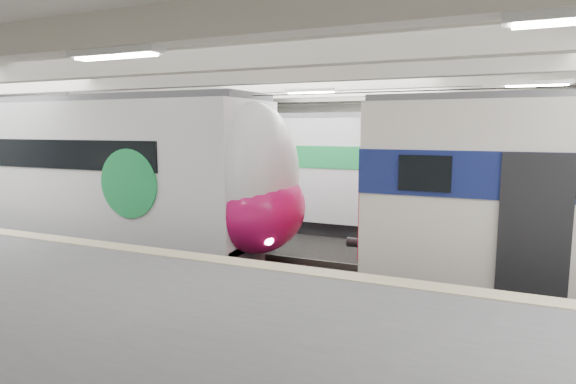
% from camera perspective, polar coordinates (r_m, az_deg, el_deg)
% --- Properties ---
extents(station_hall, '(36.00, 24.00, 5.75)m').
position_cam_1_polar(station_hall, '(11.22, -4.21, 4.52)').
color(station_hall, black).
rests_on(station_hall, ground).
extents(modern_emu, '(15.08, 3.11, 4.80)m').
position_cam_1_polar(modern_emu, '(16.52, -21.17, 1.94)').
color(modern_emu, silver).
rests_on(modern_emu, ground).
extents(far_train, '(13.66, 2.84, 4.37)m').
position_cam_1_polar(far_train, '(19.04, -1.68, 2.84)').
color(far_train, silver).
rests_on(far_train, ground).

